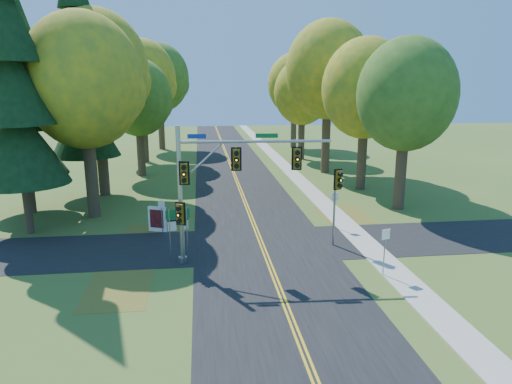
{
  "coord_description": "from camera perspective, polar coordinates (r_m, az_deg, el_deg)",
  "views": [
    {
      "loc": [
        -3.48,
        -23.54,
        9.4
      ],
      "look_at": [
        -0.32,
        2.18,
        3.2
      ],
      "focal_mm": 32.0,
      "sensor_mm": 36.0,
      "label": 1
    }
  ],
  "objects": [
    {
      "name": "traffic_mast",
      "position": [
        23.64,
        -4.74,
        1.97
      ],
      "size": [
        8.07,
        0.87,
        7.33
      ],
      "rotation": [
        0.0,
        0.0,
        -0.05
      ],
      "color": "#9B9EA4",
      "rests_on": "ground"
    },
    {
      "name": "tree_w_b",
      "position": [
        40.68,
        -19.29,
        14.09
      ],
      "size": [
        8.6,
        8.6,
        15.38
      ],
      "color": "#38281C",
      "rests_on": "ground"
    },
    {
      "name": "east_signal_pole",
      "position": [
        26.58,
        10.11,
        0.49
      ],
      "size": [
        0.52,
        0.62,
        4.66
      ],
      "rotation": [
        0.0,
        0.0,
        0.3
      ],
      "color": "gray",
      "rests_on": "ground"
    },
    {
      "name": "road_cross",
      "position": [
        27.43,
        0.72,
        -6.56
      ],
      "size": [
        60.0,
        6.0,
        0.02
      ],
      "primitive_type": "cube",
      "color": "black",
      "rests_on": "ground"
    },
    {
      "name": "tree_e_e",
      "position": [
        68.55,
        4.87,
        13.24
      ],
      "size": [
        7.8,
        7.8,
        13.74
      ],
      "color": "#38281C",
      "rests_on": "ground"
    },
    {
      "name": "ground",
      "position": [
        25.58,
        1.32,
        -8.1
      ],
      "size": [
        160.0,
        160.0,
        0.0
      ],
      "primitive_type": "plane",
      "color": "#3C5E21",
      "rests_on": "ground"
    },
    {
      "name": "tree_w_e",
      "position": [
        67.84,
        -11.95,
        13.74
      ],
      "size": [
        8.4,
        8.4,
        14.97
      ],
      "color": "#38281C",
      "rests_on": "ground"
    },
    {
      "name": "leaf_patch_e",
      "position": [
        32.65,
        11.69,
        -3.55
      ],
      "size": [
        3.5,
        8.0,
        0.0
      ],
      "primitive_type": "cube",
      "color": "brown",
      "rests_on": "ground"
    },
    {
      "name": "centerline_left",
      "position": [
        25.56,
        1.1,
        -8.06
      ],
      "size": [
        0.1,
        160.0,
        0.01
      ],
      "primitive_type": "cube",
      "color": "gold",
      "rests_on": "road_main"
    },
    {
      "name": "tree_w_c",
      "position": [
        48.41,
        -14.48,
        11.32
      ],
      "size": [
        6.8,
        6.8,
        11.91
      ],
      "color": "#38281C",
      "rests_on": "ground"
    },
    {
      "name": "tree_w_d",
      "position": [
        57.11,
        -14.08,
        13.45
      ],
      "size": [
        8.2,
        8.2,
        14.56
      ],
      "color": "#38281C",
      "rests_on": "ground"
    },
    {
      "name": "reg_sign_e_south",
      "position": [
        23.46,
        15.84,
        -6.15
      ],
      "size": [
        0.47,
        0.19,
        2.53
      ],
      "rotation": [
        0.0,
        0.0,
        0.34
      ],
      "color": "gray",
      "rests_on": "ground"
    },
    {
      "name": "pine_c",
      "position": [
        40.67,
        -21.11,
        13.0
      ],
      "size": [
        5.6,
        5.6,
        20.56
      ],
      "color": "#38281C",
      "rests_on": "ground"
    },
    {
      "name": "tree_e_a",
      "position": [
        35.65,
        18.34,
        11.4
      ],
      "size": [
        7.2,
        7.2,
        12.73
      ],
      "color": "#38281C",
      "rests_on": "ground"
    },
    {
      "name": "tree_e_c",
      "position": [
        49.09,
        9.09,
        14.77
      ],
      "size": [
        8.8,
        8.8,
        15.79
      ],
      "color": "#38281C",
      "rests_on": "ground"
    },
    {
      "name": "info_kiosk",
      "position": [
        30.23,
        -12.24,
        -3.34
      ],
      "size": [
        1.17,
        0.58,
        1.65
      ],
      "rotation": [
        0.0,
        0.0,
        -0.36
      ],
      "color": "white",
      "rests_on": "ground"
    },
    {
      "name": "tree_e_b",
      "position": [
        41.7,
        13.59,
        12.4
      ],
      "size": [
        7.6,
        7.6,
        13.33
      ],
      "color": "#38281C",
      "rests_on": "ground"
    },
    {
      "name": "leaf_patch_w_far",
      "position": [
        22.94,
        -16.78,
        -11.33
      ],
      "size": [
        3.0,
        5.0,
        0.0
      ],
      "primitive_type": "cube",
      "color": "brown",
      "rests_on": "ground"
    },
    {
      "name": "tree_w_a",
      "position": [
        33.79,
        -20.61,
        12.77
      ],
      "size": [
        8.0,
        8.0,
        14.15
      ],
      "color": "#38281C",
      "rests_on": "ground"
    },
    {
      "name": "leaf_patch_w_near",
      "position": [
        29.25,
        -12.61,
        -5.61
      ],
      "size": [
        4.0,
        6.0,
        0.0
      ],
      "primitive_type": "cube",
      "color": "brown",
      "rests_on": "ground"
    },
    {
      "name": "centerline_right",
      "position": [
        25.58,
        1.55,
        -8.04
      ],
      "size": [
        0.1,
        160.0,
        0.01
      ],
      "primitive_type": "cube",
      "color": "gold",
      "rests_on": "road_main"
    },
    {
      "name": "pine_a",
      "position": [
        31.52,
        -28.08,
        11.52
      ],
      "size": [
        5.6,
        5.6,
        19.48
      ],
      "color": "#38281C",
      "rests_on": "ground"
    },
    {
      "name": "reg_sign_e_north",
      "position": [
        30.38,
        9.79,
        -1.38
      ],
      "size": [
        0.48,
        0.09,
        2.51
      ],
      "rotation": [
        0.0,
        0.0,
        0.09
      ],
      "color": "gray",
      "rests_on": "ground"
    },
    {
      "name": "ped_signal_pole",
      "position": [
        23.9,
        -9.36,
        -3.3
      ],
      "size": [
        0.52,
        0.63,
        3.47
      ],
      "rotation": [
        0.0,
        0.0,
        -0.37
      ],
      "color": "gray",
      "rests_on": "ground"
    },
    {
      "name": "road_main",
      "position": [
        25.58,
        1.32,
        -8.08
      ],
      "size": [
        8.0,
        160.0,
        0.02
      ],
      "primitive_type": "cube",
      "color": "black",
      "rests_on": "ground"
    },
    {
      "name": "reg_sign_w",
      "position": [
        29.7,
        -11.72,
        -2.25
      ],
      "size": [
        0.4,
        0.17,
        2.19
      ],
      "rotation": [
        0.0,
        0.0,
        0.34
      ],
      "color": "gray",
      "rests_on": "ground"
    },
    {
      "name": "sidewalk_east",
      "position": [
        27.12,
        14.5,
        -7.2
      ],
      "size": [
        1.6,
        160.0,
        0.06
      ],
      "primitive_type": "cube",
      "color": "#9E998E",
      "rests_on": "ground"
    },
    {
      "name": "route_sign_cluster",
      "position": [
        25.2,
        -9.73,
        -3.83
      ],
      "size": [
        1.29,
        0.36,
        2.83
      ],
      "rotation": [
        0.0,
        0.0,
        0.25
      ],
      "color": "gray",
      "rests_on": "ground"
    },
    {
      "name": "pine_b",
      "position": [
        36.76,
        -27.37,
        10.06
      ],
      "size": [
        5.6,
        5.6,
        17.31
      ],
      "color": "#38281C",
      "rests_on": "ground"
    },
    {
      "name": "tree_e_d",
      "position": [
        57.84,
        5.86,
        12.24
      ],
      "size": [
        7.0,
        7.0,
        12.32
      ],
      "color": "#38281C",
      "rests_on": "ground"
    }
  ]
}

